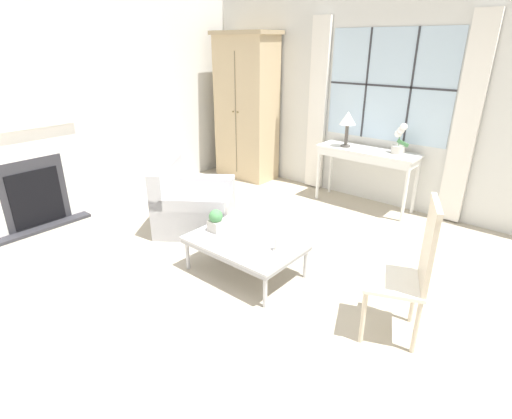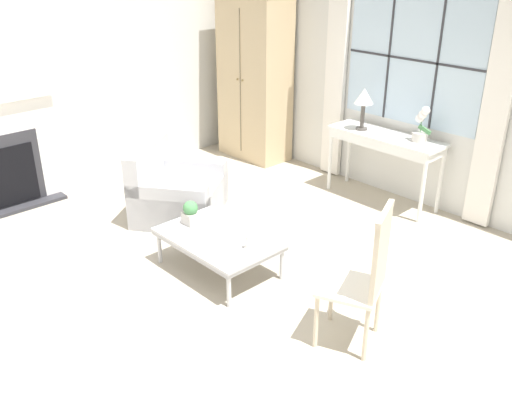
{
  "view_description": "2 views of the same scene",
  "coord_description": "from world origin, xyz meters",
  "views": [
    {
      "loc": [
        2.18,
        -2.32,
        2.16
      ],
      "look_at": [
        -0.21,
        0.53,
        0.6
      ],
      "focal_mm": 28.0,
      "sensor_mm": 36.0,
      "label": 1
    },
    {
      "loc": [
        3.45,
        -2.63,
        2.82
      ],
      "look_at": [
        0.06,
        0.56,
        0.61
      ],
      "focal_mm": 40.0,
      "sensor_mm": 36.0,
      "label": 2
    }
  ],
  "objects": [
    {
      "name": "pillar_candle",
      "position": [
        0.22,
        0.33,
        0.42
      ],
      "size": [
        0.08,
        0.08,
        0.14
      ],
      "color": "silver",
      "rests_on": "coffee_table"
    },
    {
      "name": "console_table",
      "position": [
        -0.06,
        2.72,
        0.72
      ],
      "size": [
        1.37,
        0.44,
        0.82
      ],
      "color": "white",
      "rests_on": "ground_plane"
    },
    {
      "name": "ground_plane",
      "position": [
        0.0,
        0.0,
        0.0
      ],
      "size": [
        14.0,
        14.0,
        0.0
      ],
      "primitive_type": "plane",
      "color": "#B2A893"
    },
    {
      "name": "armoire",
      "position": [
        -2.23,
        2.69,
        1.17
      ],
      "size": [
        1.07,
        0.58,
        2.33
      ],
      "color": "tan",
      "rests_on": "ground_plane"
    },
    {
      "name": "potted_orchid",
      "position": [
        0.33,
        2.79,
        0.98
      ],
      "size": [
        0.22,
        0.17,
        0.4
      ],
      "color": "#BCB7AD",
      "rests_on": "console_table"
    },
    {
      "name": "table_lamp",
      "position": [
        -0.37,
        2.66,
        1.18
      ],
      "size": [
        0.22,
        0.22,
        0.48
      ],
      "color": "#4C4742",
      "rests_on": "console_table"
    },
    {
      "name": "armchair_upholstered",
      "position": [
        -1.41,
        0.73,
        0.26
      ],
      "size": [
        1.29,
        1.32,
        0.8
      ],
      "color": "#B2B2B7",
      "rests_on": "ground_plane"
    },
    {
      "name": "wall_left",
      "position": [
        -3.03,
        0.6,
        1.4
      ],
      "size": [
        0.06,
        7.2,
        2.8
      ],
      "primitive_type": "cube",
      "color": "silver",
      "rests_on": "ground_plane"
    },
    {
      "name": "potted_plant_small",
      "position": [
        -0.51,
        0.26,
        0.48
      ],
      "size": [
        0.14,
        0.14,
        0.23
      ],
      "color": "#BCB7AD",
      "rests_on": "coffee_table"
    },
    {
      "name": "fireplace",
      "position": [
        -2.91,
        -0.56,
        0.73
      ],
      "size": [
        0.34,
        1.34,
        2.13
      ],
      "color": "#2D2D33",
      "rests_on": "ground_plane"
    },
    {
      "name": "wall_back_windowed",
      "position": [
        0.0,
        3.02,
        1.4
      ],
      "size": [
        7.2,
        0.14,
        2.8
      ],
      "color": "silver",
      "rests_on": "ground_plane"
    },
    {
      "name": "coffee_table",
      "position": [
        -0.14,
        0.28,
        0.33
      ],
      "size": [
        1.12,
        0.73,
        0.36
      ],
      "color": "#BCBCC1",
      "rests_on": "ground_plane"
    },
    {
      "name": "side_chair_wooden",
      "position": [
        1.42,
        0.39,
        0.63
      ],
      "size": [
        0.58,
        0.58,
        1.15
      ],
      "color": "white",
      "rests_on": "ground_plane"
    }
  ]
}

